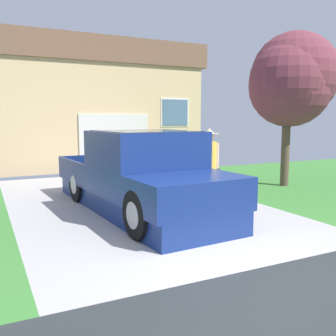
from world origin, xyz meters
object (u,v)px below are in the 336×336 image
object	(u,v)px
person_with_hat	(209,166)
front_yard_tree	(291,81)
handbag	(211,206)
pickup_truck	(144,177)
house_with_garage	(55,105)

from	to	relation	value
person_with_hat	front_yard_tree	bearing A→B (deg)	-149.95
handbag	front_yard_tree	world-z (taller)	front_yard_tree
pickup_truck	house_with_garage	bearing A→B (deg)	-92.85
person_with_hat	house_with_garage	size ratio (longest dim) A/B	0.15
handbag	person_with_hat	bearing A→B (deg)	71.91
house_with_garage	front_yard_tree	bearing A→B (deg)	-56.06
house_with_garage	front_yard_tree	size ratio (longest dim) A/B	2.56
person_with_hat	front_yard_tree	world-z (taller)	front_yard_tree
pickup_truck	house_with_garage	xyz separation A→B (m)	(-0.13, 8.90, 1.73)
house_with_garage	front_yard_tree	xyz separation A→B (m)	(5.18, -7.69, 0.53)
person_with_hat	house_with_garage	xyz separation A→B (m)	(-1.46, 9.26, 1.52)
house_with_garage	front_yard_tree	world-z (taller)	house_with_garage
pickup_truck	person_with_hat	distance (m)	1.39
pickup_truck	person_with_hat	bearing A→B (deg)	161.30
house_with_garage	front_yard_tree	distance (m)	9.29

